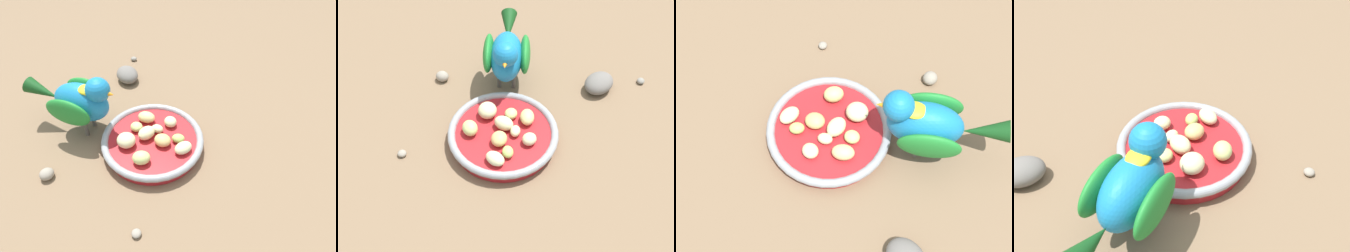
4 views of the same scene
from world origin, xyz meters
The scene contains 17 objects.
ground_plane centered at (0.00, 0.00, 0.00)m, with size 4.00×4.00×0.00m, color #7A6047.
feeding_bowl centered at (0.00, -0.02, 0.02)m, with size 0.22×0.22×0.03m.
apple_piece_0 centered at (0.00, -0.07, 0.04)m, with size 0.04×0.04×0.03m, color beige.
apple_piece_1 centered at (-0.03, 0.03, 0.04)m, with size 0.03×0.03×0.02m, color beige.
apple_piece_2 centered at (-0.01, -0.03, 0.04)m, with size 0.04×0.03×0.03m, color beige.
apple_piece_3 centered at (0.05, -0.05, 0.04)m, with size 0.04×0.03×0.03m, color #C6D17A.
apple_piece_4 centered at (0.05, 0.03, 0.04)m, with size 0.04×0.03×0.02m, color beige.
apple_piece_5 centered at (0.02, 0.03, 0.03)m, with size 0.03×0.02×0.02m, color #B2CC66.
apple_piece_6 centered at (-0.06, -0.01, 0.04)m, with size 0.04×0.03×0.02m, color #E5C67F.
apple_piece_7 centered at (-0.02, 0.00, 0.03)m, with size 0.03×0.02×0.02m, color beige.
apple_piece_8 centered at (0.02, 0.00, 0.04)m, with size 0.04×0.03×0.02m, color tan.
apple_piece_9 centered at (-0.04, -0.04, 0.03)m, with size 0.03×0.03×0.02m, color #C6D17A.
parrot centered at (-0.10, -0.15, 0.09)m, with size 0.16×0.19×0.15m.
rock_large centered at (-0.25, -0.02, 0.02)m, with size 0.07×0.06×0.04m, color slate.
pebble_0 centered at (0.18, -0.10, 0.01)m, with size 0.02×0.02×0.01m, color gray.
pebble_1 centered at (0.01, -0.24, 0.01)m, with size 0.03×0.03×0.02m, color gray.
pebble_2 centered at (-0.35, 0.02, 0.01)m, with size 0.02×0.02×0.01m, color gray.
Camera 2 is at (0.31, 0.45, 0.70)m, focal length 47.95 mm.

